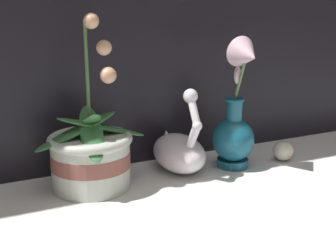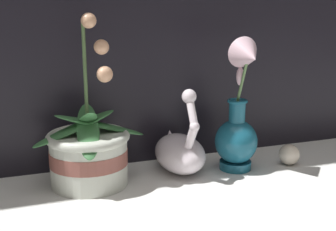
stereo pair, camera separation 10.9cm
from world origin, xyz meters
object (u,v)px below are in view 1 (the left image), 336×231
(orchid_potted_plant, at_px, (91,154))
(blue_vase, at_px, (236,124))
(swan_figurine, at_px, (178,150))
(glass_sphere, at_px, (283,151))

(orchid_potted_plant, bearing_deg, blue_vase, -5.15)
(blue_vase, bearing_deg, orchid_potted_plant, 174.85)
(swan_figurine, bearing_deg, orchid_potted_plant, -177.54)
(orchid_potted_plant, xyz_separation_m, glass_sphere, (0.50, -0.04, -0.05))
(orchid_potted_plant, height_order, swan_figurine, orchid_potted_plant)
(swan_figurine, distance_m, glass_sphere, 0.29)
(glass_sphere, bearing_deg, blue_vase, 175.86)
(orchid_potted_plant, relative_size, swan_figurine, 1.79)
(swan_figurine, bearing_deg, blue_vase, -16.87)
(blue_vase, distance_m, glass_sphere, 0.17)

